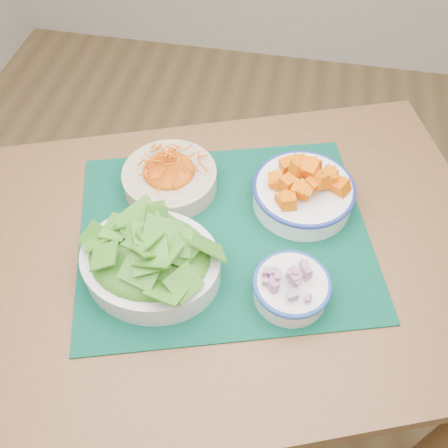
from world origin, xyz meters
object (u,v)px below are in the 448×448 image
lettuce_bowl (150,256)px  onion_bowl (292,285)px  squash_bowl (304,187)px  table (213,277)px  carrot_bowl (169,174)px  placemat (224,233)px

lettuce_bowl → onion_bowl: lettuce_bowl is taller
squash_bowl → onion_bowl: 0.24m
onion_bowl → squash_bowl: bearing=90.2°
onion_bowl → table: bearing=156.4°
carrot_bowl → placemat: bearing=-36.5°
squash_bowl → onion_bowl: bearing=-89.8°
lettuce_bowl → onion_bowl: 0.28m
table → placemat: (0.02, 0.05, 0.10)m
squash_bowl → onion_bowl: squash_bowl is taller
squash_bowl → carrot_bowl: bearing=-178.6°
placemat → lettuce_bowl: 0.19m
table → squash_bowl: bearing=23.4°
onion_bowl → placemat: bearing=141.0°
carrot_bowl → squash_bowl: (0.30, 0.01, 0.01)m
table → placemat: size_ratio=2.30×
table → onion_bowl: bearing=-44.4°
placemat → carrot_bowl: 0.19m
placemat → lettuce_bowl: lettuce_bowl is taller
carrot_bowl → lettuce_bowl: 0.24m
carrot_bowl → lettuce_bowl: lettuce_bowl is taller
squash_bowl → lettuce_bowl: lettuce_bowl is taller
table → squash_bowl: 0.28m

